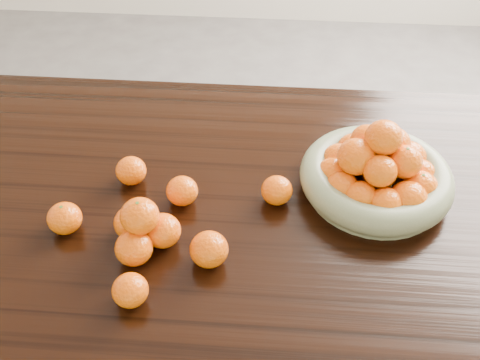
# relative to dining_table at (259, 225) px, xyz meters

# --- Properties ---
(ground) EXTENTS (5.00, 5.00, 0.00)m
(ground) POSITION_rel_dining_table_xyz_m (0.00, 0.00, -0.66)
(ground) COLOR #64615E
(ground) RESTS_ON ground
(dining_table) EXTENTS (2.00, 1.00, 0.75)m
(dining_table) POSITION_rel_dining_table_xyz_m (0.00, 0.00, 0.00)
(dining_table) COLOR black
(dining_table) RESTS_ON ground
(fruit_bowl) EXTENTS (0.36, 0.36, 0.20)m
(fruit_bowl) POSITION_rel_dining_table_xyz_m (0.27, 0.06, 0.15)
(fruit_bowl) COLOR gray
(fruit_bowl) RESTS_ON dining_table
(orange_pyramid) EXTENTS (0.15, 0.15, 0.13)m
(orange_pyramid) POSITION_rel_dining_table_xyz_m (-0.25, -0.16, 0.14)
(orange_pyramid) COLOR #E66306
(orange_pyramid) RESTS_ON dining_table
(loose_orange_0) EXTENTS (0.08, 0.08, 0.07)m
(loose_orange_0) POSITION_rel_dining_table_xyz_m (-0.43, -0.13, 0.13)
(loose_orange_0) COLOR #E66306
(loose_orange_0) RESTS_ON dining_table
(loose_orange_1) EXTENTS (0.07, 0.07, 0.07)m
(loose_orange_1) POSITION_rel_dining_table_xyz_m (-0.24, -0.31, 0.12)
(loose_orange_1) COLOR #E66306
(loose_orange_1) RESTS_ON dining_table
(loose_orange_2) EXTENTS (0.08, 0.08, 0.08)m
(loose_orange_2) POSITION_rel_dining_table_xyz_m (-0.10, -0.19, 0.13)
(loose_orange_2) COLOR #E66306
(loose_orange_2) RESTS_ON dining_table
(loose_orange_3) EXTENTS (0.08, 0.08, 0.07)m
(loose_orange_3) POSITION_rel_dining_table_xyz_m (-0.32, 0.04, 0.12)
(loose_orange_3) COLOR #E66306
(loose_orange_3) RESTS_ON dining_table
(loose_orange_4) EXTENTS (0.08, 0.08, 0.07)m
(loose_orange_4) POSITION_rel_dining_table_xyz_m (-0.18, -0.02, 0.12)
(loose_orange_4) COLOR #E66306
(loose_orange_4) RESTS_ON dining_table
(loose_orange_5) EXTENTS (0.07, 0.07, 0.07)m
(loose_orange_5) POSITION_rel_dining_table_xyz_m (0.04, -0.00, 0.12)
(loose_orange_5) COLOR #E66306
(loose_orange_5) RESTS_ON dining_table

